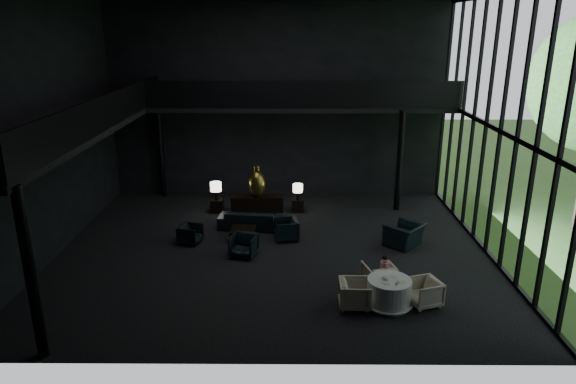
{
  "coord_description": "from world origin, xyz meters",
  "views": [
    {
      "loc": [
        0.56,
        -15.5,
        7.06
      ],
      "look_at": [
        0.45,
        0.5,
        1.86
      ],
      "focal_mm": 32.0,
      "sensor_mm": 36.0,
      "label": 1
    }
  ],
  "objects_px": {
    "lounge_armchair_east": "(286,228)",
    "side_table_left": "(217,205)",
    "lounge_armchair_west": "(190,234)",
    "side_table_right": "(298,205)",
    "dining_chair_east": "(424,291)",
    "bronze_urn": "(257,183)",
    "child": "(385,265)",
    "window_armchair": "(405,230)",
    "lounge_armchair_south": "(244,244)",
    "sofa": "(251,215)",
    "dining_chair_west": "(355,292)",
    "dining_chair_north": "(379,274)",
    "console": "(257,204)",
    "coffee_table": "(243,234)",
    "dining_table": "(389,294)",
    "table_lamp_right": "(298,189)",
    "table_lamp_left": "(216,187)"
  },
  "relations": [
    {
      "from": "console",
      "to": "lounge_armchair_south",
      "type": "xyz_separation_m",
      "value": [
        -0.17,
        -4.1,
        0.08
      ]
    },
    {
      "from": "lounge_armchair_east",
      "to": "side_table_left",
      "type": "bearing_deg",
      "value": -143.83
    },
    {
      "from": "dining_chair_west",
      "to": "lounge_armchair_west",
      "type": "bearing_deg",
      "value": 52.04
    },
    {
      "from": "table_lamp_left",
      "to": "dining_chair_north",
      "type": "relative_size",
      "value": 0.83
    },
    {
      "from": "side_table_right",
      "to": "lounge_armchair_south",
      "type": "distance_m",
      "value": 4.56
    },
    {
      "from": "lounge_armchair_south",
      "to": "window_armchair",
      "type": "relative_size",
      "value": 0.64
    },
    {
      "from": "coffee_table",
      "to": "dining_chair_north",
      "type": "bearing_deg",
      "value": -40.21
    },
    {
      "from": "bronze_urn",
      "to": "lounge_armchair_south",
      "type": "distance_m",
      "value": 4.16
    },
    {
      "from": "lounge_armchair_east",
      "to": "dining_chair_north",
      "type": "height_order",
      "value": "dining_chair_north"
    },
    {
      "from": "bronze_urn",
      "to": "lounge_armchair_east",
      "type": "relative_size",
      "value": 1.52
    },
    {
      "from": "window_armchair",
      "to": "sofa",
      "type": "bearing_deg",
      "value": -63.92
    },
    {
      "from": "console",
      "to": "table_lamp_right",
      "type": "distance_m",
      "value": 1.73
    },
    {
      "from": "sofa",
      "to": "dining_table",
      "type": "bearing_deg",
      "value": 133.02
    },
    {
      "from": "console",
      "to": "coffee_table",
      "type": "relative_size",
      "value": 2.43
    },
    {
      "from": "bronze_urn",
      "to": "child",
      "type": "relative_size",
      "value": 2.26
    },
    {
      "from": "window_armchair",
      "to": "child",
      "type": "xyz_separation_m",
      "value": [
        -1.18,
        -2.99,
        0.16
      ]
    },
    {
      "from": "table_lamp_right",
      "to": "lounge_armchair_south",
      "type": "distance_m",
      "value": 4.45
    },
    {
      "from": "lounge_armchair_east",
      "to": "dining_chair_north",
      "type": "relative_size",
      "value": 0.95
    },
    {
      "from": "lounge_armchair_west",
      "to": "window_armchair",
      "type": "distance_m",
      "value": 7.23
    },
    {
      "from": "bronze_urn",
      "to": "lounge_armchair_east",
      "type": "height_order",
      "value": "bronze_urn"
    },
    {
      "from": "bronze_urn",
      "to": "dining_table",
      "type": "xyz_separation_m",
      "value": [
        3.93,
        -7.1,
        -0.87
      ]
    },
    {
      "from": "side_table_right",
      "to": "dining_chair_north",
      "type": "xyz_separation_m",
      "value": [
        2.2,
        -6.29,
        0.18
      ]
    },
    {
      "from": "coffee_table",
      "to": "dining_table",
      "type": "height_order",
      "value": "dining_table"
    },
    {
      "from": "dining_chair_east",
      "to": "child",
      "type": "bearing_deg",
      "value": -152.26
    },
    {
      "from": "bronze_urn",
      "to": "side_table_left",
      "type": "distance_m",
      "value": 1.85
    },
    {
      "from": "table_lamp_left",
      "to": "dining_chair_east",
      "type": "xyz_separation_m",
      "value": [
        6.46,
        -6.99,
        -0.65
      ]
    },
    {
      "from": "console",
      "to": "dining_table",
      "type": "height_order",
      "value": "dining_table"
    },
    {
      "from": "lounge_armchair_west",
      "to": "side_table_right",
      "type": "bearing_deg",
      "value": -34.33
    },
    {
      "from": "side_table_left",
      "to": "table_lamp_left",
      "type": "bearing_deg",
      "value": -90.0
    },
    {
      "from": "bronze_urn",
      "to": "child",
      "type": "xyz_separation_m",
      "value": [
        3.96,
        -6.19,
        -0.47
      ]
    },
    {
      "from": "console",
      "to": "dining_chair_north",
      "type": "height_order",
      "value": "dining_chair_north"
    },
    {
      "from": "lounge_armchair_east",
      "to": "dining_chair_west",
      "type": "bearing_deg",
      "value": 13.26
    },
    {
      "from": "coffee_table",
      "to": "side_table_right",
      "type": "bearing_deg",
      "value": 55.66
    },
    {
      "from": "bronze_urn",
      "to": "sofa",
      "type": "relative_size",
      "value": 0.49
    },
    {
      "from": "sofa",
      "to": "dining_chair_north",
      "type": "bearing_deg",
      "value": 137.4
    },
    {
      "from": "side_table_right",
      "to": "child",
      "type": "height_order",
      "value": "child"
    },
    {
      "from": "lounge_armchair_south",
      "to": "dining_chair_north",
      "type": "distance_m",
      "value": 4.49
    },
    {
      "from": "bronze_urn",
      "to": "table_lamp_left",
      "type": "height_order",
      "value": "bronze_urn"
    },
    {
      "from": "dining_chair_west",
      "to": "child",
      "type": "xyz_separation_m",
      "value": [
        0.94,
        0.99,
        0.3
      ]
    },
    {
      "from": "coffee_table",
      "to": "lounge_armchair_south",
      "type": "bearing_deg",
      "value": -83.97
    },
    {
      "from": "side_table_left",
      "to": "dining_chair_east",
      "type": "bearing_deg",
      "value": -47.66
    },
    {
      "from": "console",
      "to": "lounge_armchair_south",
      "type": "height_order",
      "value": "lounge_armchair_south"
    },
    {
      "from": "lounge_armchair_south",
      "to": "child",
      "type": "distance_m",
      "value": 4.65
    },
    {
      "from": "sofa",
      "to": "dining_chair_west",
      "type": "height_order",
      "value": "sofa"
    },
    {
      "from": "side_table_left",
      "to": "coffee_table",
      "type": "relative_size",
      "value": 0.62
    },
    {
      "from": "coffee_table",
      "to": "dining_chair_west",
      "type": "height_order",
      "value": "dining_chair_west"
    },
    {
      "from": "dining_chair_north",
      "to": "side_table_left",
      "type": "bearing_deg",
      "value": -62.76
    },
    {
      "from": "bronze_urn",
      "to": "side_table_right",
      "type": "relative_size",
      "value": 2.43
    },
    {
      "from": "side_table_right",
      "to": "dining_chair_north",
      "type": "relative_size",
      "value": 0.59
    },
    {
      "from": "sofa",
      "to": "lounge_armchair_east",
      "type": "bearing_deg",
      "value": 147.84
    }
  ]
}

